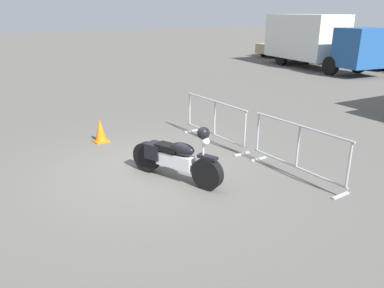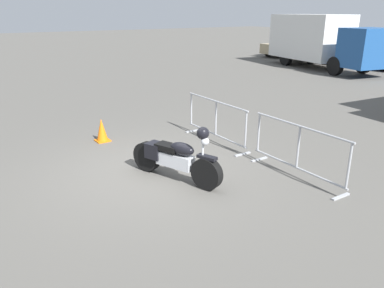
% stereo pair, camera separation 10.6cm
% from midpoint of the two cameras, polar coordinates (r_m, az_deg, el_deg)
% --- Properties ---
extents(ground_plane, '(120.00, 120.00, 0.00)m').
position_cam_midpoint_polar(ground_plane, '(7.77, -5.68, -4.22)').
color(ground_plane, '#54514C').
extents(motorcycle, '(2.03, 0.84, 1.18)m').
position_cam_midpoint_polar(motorcycle, '(7.23, -2.18, -2.09)').
color(motorcycle, black).
rests_on(motorcycle, ground).
extents(crowd_barrier_near, '(2.36, 0.53, 1.07)m').
position_cam_midpoint_polar(crowd_barrier_near, '(9.32, 3.98, 3.53)').
color(crowd_barrier_near, '#9EA0A5').
rests_on(crowd_barrier_near, ground).
extents(crowd_barrier_far, '(2.36, 0.53, 1.07)m').
position_cam_midpoint_polar(crowd_barrier_far, '(7.60, 16.22, -0.96)').
color(crowd_barrier_far, '#9EA0A5').
rests_on(crowd_barrier_far, ground).
extents(box_truck, '(8.00, 3.88, 2.98)m').
position_cam_midpoint_polar(box_truck, '(23.40, 19.05, 14.85)').
color(box_truck, silver).
rests_on(box_truck, ground).
extents(parked_car_tan, '(1.88, 4.31, 1.44)m').
position_cam_midpoint_polar(parked_car_tan, '(29.36, 14.66, 14.22)').
color(parked_car_tan, tan).
rests_on(parked_car_tan, ground).
extents(parked_car_black, '(1.86, 4.25, 1.42)m').
position_cam_midpoint_polar(parked_car_black, '(27.97, 19.18, 13.54)').
color(parked_car_black, black).
rests_on(parked_car_black, ground).
extents(parked_car_white, '(1.94, 4.45, 1.49)m').
position_cam_midpoint_polar(parked_car_white, '(26.52, 23.79, 12.79)').
color(parked_car_white, white).
rests_on(parked_car_white, ground).
extents(traffic_cone, '(0.34, 0.34, 0.59)m').
position_cam_midpoint_polar(traffic_cone, '(9.71, -13.28, 2.06)').
color(traffic_cone, orange).
rests_on(traffic_cone, ground).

